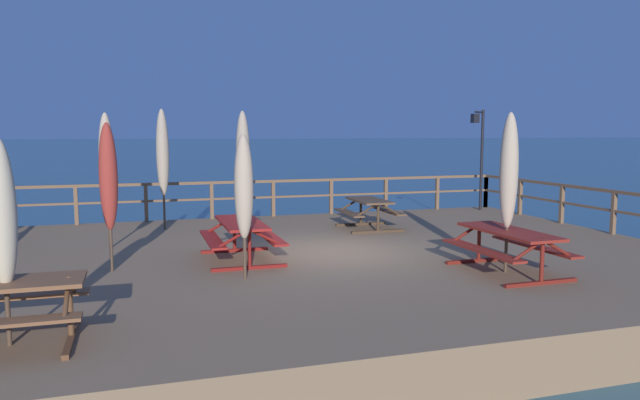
# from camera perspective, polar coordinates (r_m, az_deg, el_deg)

# --- Properties ---
(ground_plane) EXTENTS (600.00, 600.00, 0.00)m
(ground_plane) POSITION_cam_1_polar(r_m,az_deg,el_deg) (12.56, 1.17, -8.45)
(ground_plane) COLOR #2D5B6B
(wooden_deck) EXTENTS (14.82, 11.37, 0.76)m
(wooden_deck) POSITION_cam_1_polar(r_m,az_deg,el_deg) (12.47, 1.17, -6.75)
(wooden_deck) COLOR #846647
(wooden_deck) RESTS_ON ground
(railing_waterside_far) EXTENTS (14.62, 0.10, 1.09)m
(railing_waterside_far) POSITION_cam_1_polar(r_m,az_deg,el_deg) (17.56, -4.55, 0.85)
(railing_waterside_far) COLOR brown
(railing_waterside_far) RESTS_ON wooden_deck
(railing_side_right) EXTENTS (0.10, 11.17, 1.09)m
(railing_side_right) POSITION_cam_1_polar(r_m,az_deg,el_deg) (16.09, 26.53, -0.35)
(railing_side_right) COLOR brown
(railing_side_right) RESTS_ON wooden_deck
(picnic_table_back_left) EXTENTS (1.43, 1.64, 0.78)m
(picnic_table_back_left) POSITION_cam_1_polar(r_m,az_deg,el_deg) (15.29, 4.78, -0.76)
(picnic_table_back_left) COLOR brown
(picnic_table_back_left) RESTS_ON wooden_deck
(picnic_table_back_right) EXTENTS (1.82, 1.40, 0.78)m
(picnic_table_back_right) POSITION_cam_1_polar(r_m,az_deg,el_deg) (7.86, -28.38, -8.47)
(picnic_table_back_right) COLOR brown
(picnic_table_back_right) RESTS_ON wooden_deck
(picnic_table_mid_centre) EXTENTS (1.45, 2.19, 0.78)m
(picnic_table_mid_centre) POSITION_cam_1_polar(r_m,az_deg,el_deg) (11.01, 17.73, -3.81)
(picnic_table_mid_centre) COLOR maroon
(picnic_table_mid_centre) RESTS_ON wooden_deck
(picnic_table_front_left) EXTENTS (1.40, 2.05, 0.78)m
(picnic_table_front_left) POSITION_cam_1_polar(r_m,az_deg,el_deg) (11.61, -7.61, -3.05)
(picnic_table_front_left) COLOR maroon
(picnic_table_front_left) RESTS_ON wooden_deck
(patio_umbrella_tall_mid_left) EXTENTS (0.32, 0.32, 2.66)m
(patio_umbrella_tall_mid_left) POSITION_cam_1_polar(r_m,az_deg,el_deg) (11.09, -19.77, 2.07)
(patio_umbrella_tall_mid_left) COLOR #4C3828
(patio_umbrella_tall_mid_left) RESTS_ON wooden_deck
(patio_umbrella_tall_back_right) EXTENTS (0.32, 0.32, 2.44)m
(patio_umbrella_tall_back_right) POSITION_cam_1_polar(r_m,az_deg,el_deg) (7.66, -28.38, -1.28)
(patio_umbrella_tall_back_right) COLOR #4C3828
(patio_umbrella_tall_back_right) RESTS_ON wooden_deck
(patio_umbrella_tall_front) EXTENTS (0.32, 0.32, 2.84)m
(patio_umbrella_tall_front) POSITION_cam_1_polar(r_m,az_deg,el_deg) (10.86, 17.78, 2.64)
(patio_umbrella_tall_front) COLOR #4C3828
(patio_umbrella_tall_front) RESTS_ON wooden_deck
(patio_umbrella_short_mid) EXTENTS (0.32, 0.32, 3.08)m
(patio_umbrella_short_mid) POSITION_cam_1_polar(r_m,az_deg,el_deg) (15.58, -14.96, 4.39)
(patio_umbrella_short_mid) COLOR #4C3828
(patio_umbrella_short_mid) RESTS_ON wooden_deck
(patio_umbrella_short_back) EXTENTS (0.32, 0.32, 2.47)m
(patio_umbrella_short_back) POSITION_cam_1_polar(r_m,az_deg,el_deg) (9.97, -7.37, 1.20)
(patio_umbrella_short_back) COLOR #4C3828
(patio_umbrella_short_back) RESTS_ON wooden_deck
(patio_umbrella_tall_back_left) EXTENTS (0.32, 0.32, 2.91)m
(patio_umbrella_tall_back_left) POSITION_cam_1_polar(r_m,az_deg,el_deg) (13.33, -19.91, 3.41)
(patio_umbrella_tall_back_left) COLOR #4C3828
(patio_umbrella_tall_back_left) RESTS_ON wooden_deck
(patio_umbrella_short_front) EXTENTS (0.32, 0.32, 2.98)m
(patio_umbrella_short_front) POSITION_cam_1_polar(r_m,az_deg,el_deg) (13.71, -7.45, 4.02)
(patio_umbrella_short_front) COLOR #4C3828
(patio_umbrella_short_front) RESTS_ON wooden_deck
(lamp_post_hooked) EXTENTS (0.61, 0.44, 3.20)m
(lamp_post_hooked) POSITION_cam_1_polar(r_m,az_deg,el_deg) (19.41, 15.14, 5.22)
(lamp_post_hooked) COLOR black
(lamp_post_hooked) RESTS_ON wooden_deck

